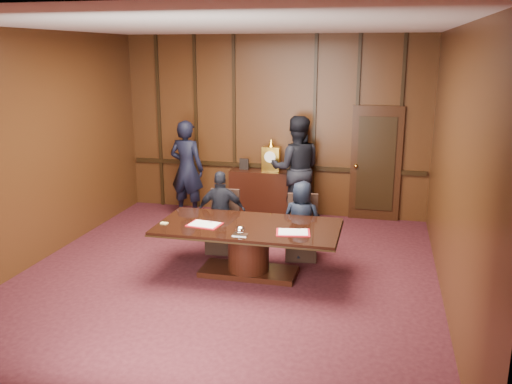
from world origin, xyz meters
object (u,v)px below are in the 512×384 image
conference_table (248,241)px  signatory_right (302,221)px  witness_right (296,169)px  witness_left (187,169)px  sideboard (271,191)px  signatory_left (221,212)px

conference_table → signatory_right: (0.65, 0.80, 0.12)m
signatory_right → witness_right: size_ratio=0.62×
witness_left → witness_right: witness_right is taller
sideboard → witness_right: size_ratio=0.79×
sideboard → conference_table: sideboard is taller
signatory_right → signatory_left: bearing=4.8°
conference_table → witness_right: bearing=85.5°
conference_table → signatory_right: 1.04m
signatory_left → witness_right: bearing=-125.3°
witness_left → witness_right: (2.11, 0.28, 0.05)m
sideboard → witness_left: 1.71m
conference_table → sideboard: bearing=95.7°
sideboard → conference_table: bearing=-84.3°
signatory_right → witness_left: (-2.53, 1.75, 0.33)m
conference_table → witness_left: 3.20m
conference_table → witness_right: (0.23, 2.83, 0.50)m
sideboard → signatory_left: 2.23m
sideboard → signatory_left: bearing=-99.1°
conference_table → signatory_left: bearing=129.1°
signatory_right → witness_right: 2.11m
signatory_left → signatory_right: signatory_left is taller
signatory_left → signatory_right: (1.30, 0.00, -0.04)m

